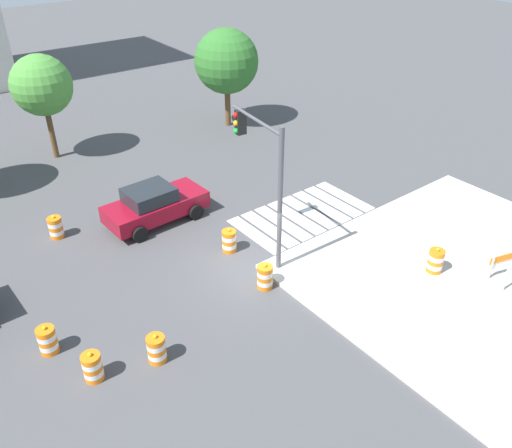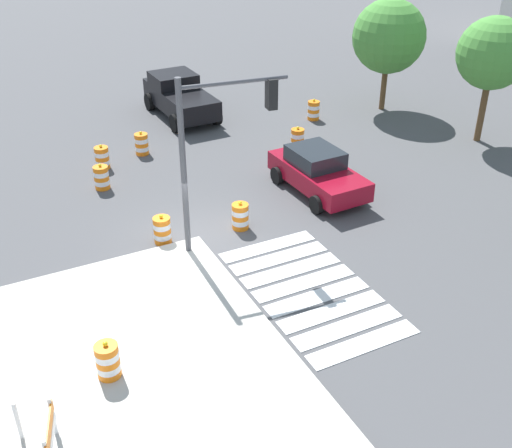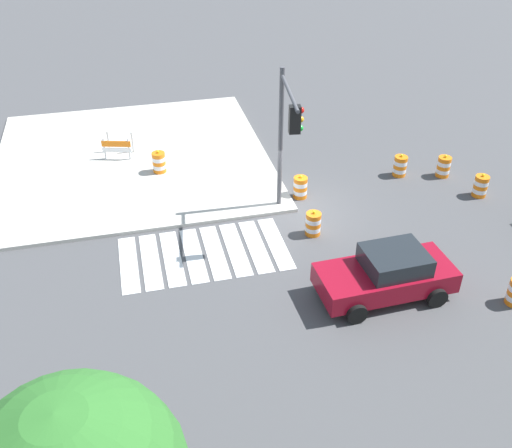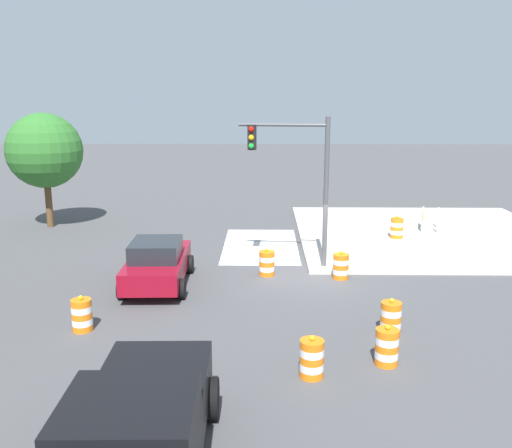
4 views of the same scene
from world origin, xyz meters
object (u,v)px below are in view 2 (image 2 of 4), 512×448
Objects in this scene: traffic_barrel_lane_center at (297,139)px; traffic_light_pole at (220,133)px; traffic_barrel_on_sidewalk at (108,361)px; traffic_barrel_median_far at (102,177)px; construction_barricade at (42,435)px; street_tree_streetside_mid at (493,54)px; traffic_barrel_near_corner at (240,216)px; pickup_truck at (179,96)px; traffic_barrel_far_curb at (162,230)px; street_tree_streetside_far at (389,36)px; traffic_barrel_crosswalk_end at (102,158)px; sports_car at (317,171)px; traffic_barrel_opposite_curb at (314,110)px; traffic_barrel_median_near at (142,144)px.

traffic_light_pole is at bearing -46.59° from traffic_barrel_lane_center.
traffic_barrel_on_sidewalk is 7.21m from traffic_light_pole.
construction_barricade is (11.73, -4.28, 0.27)m from traffic_barrel_median_far.
traffic_barrel_near_corner is at bearing -80.30° from street_tree_streetside_mid.
traffic_barrel_median_far is at bearing -146.40° from traffic_barrel_near_corner.
pickup_truck is at bearing -154.50° from traffic_barrel_lane_center.
traffic_barrel_median_far is (6.19, -5.47, -0.52)m from pickup_truck.
traffic_barrel_far_curb is 0.19× the size of street_tree_streetside_far.
traffic_barrel_near_corner is 1.00× the size of traffic_barrel_lane_center.
traffic_barrel_lane_center is at bearing -68.62° from street_tree_streetside_far.
traffic_barrel_far_curb is 1.00× the size of traffic_barrel_lane_center.
traffic_barrel_median_far is 4.77m from traffic_barrel_far_curb.
traffic_barrel_crosswalk_end is (4.40, -4.97, -0.52)m from pickup_truck.
traffic_barrel_on_sidewalk is (6.20, -9.59, -0.21)m from sports_car.
construction_barricade is (17.93, -9.75, -0.25)m from pickup_truck.
construction_barricade reaches higher than traffic_barrel_median_far.
traffic_barrel_crosswalk_end is 12.23m from traffic_barrel_on_sidewalk.
sports_car is at bearing -30.63° from traffic_barrel_opposite_curb.
pickup_truck is 0.97× the size of street_tree_streetside_mid.
street_tree_streetside_mid reaches higher than traffic_barrel_median_far.
traffic_barrel_on_sidewalk is at bearing -54.24° from street_tree_streetside_far.
traffic_barrel_far_curb is 3.99m from traffic_light_pole.
construction_barricade is at bearing -66.47° from street_tree_streetside_mid.
pickup_truck is 10.41m from street_tree_streetside_far.
construction_barricade is 9.40m from traffic_light_pole.
traffic_barrel_median_far is (-3.87, -7.09, -0.36)m from sports_car.
pickup_truck is at bearing -112.06° from street_tree_streetside_far.
traffic_barrel_near_corner is 7.12m from traffic_barrel_lane_center.
traffic_barrel_median_far is at bearing -41.45° from pickup_truck.
construction_barricade is at bearing -48.75° from traffic_barrel_near_corner.
construction_barricade is (1.67, -1.78, 0.12)m from traffic_barrel_on_sidewalk.
sports_car is 3.11× the size of construction_barricade.
sports_car is at bearing 124.68° from construction_barricade.
traffic_light_pole is at bearing 54.36° from traffic_barrel_far_curb.
construction_barricade is at bearing -48.48° from traffic_light_pole.
traffic_barrel_lane_center is (2.51, 6.11, 0.00)m from traffic_barrel_median_near.
sports_car is at bearing 36.97° from traffic_barrel_median_near.
traffic_barrel_far_curb is 1.00× the size of traffic_barrel_opposite_curb.
traffic_barrel_median_near is at bearing 179.91° from traffic_light_pole.
sports_car is at bearing 9.13° from pickup_truck.
traffic_light_pole is at bearing 13.49° from traffic_barrel_crosswalk_end.
traffic_barrel_median_far is 10.37m from traffic_barrel_on_sidewalk.
traffic_light_pole is at bearing -50.62° from traffic_barrel_near_corner.
traffic_barrel_far_curb is (10.91, -4.75, -0.52)m from pickup_truck.
traffic_barrel_near_corner is 1.00× the size of traffic_barrel_on_sidewalk.
traffic_barrel_near_corner is 1.00× the size of traffic_barrel_median_near.
traffic_barrel_median_far is at bearing -76.30° from traffic_barrel_opposite_curb.
traffic_light_pole is (7.66, 1.84, 3.46)m from traffic_barrel_crosswalk_end.
sports_car reaches higher than traffic_barrel_crosswalk_end.
street_tree_streetside_far is at bearing 99.23° from traffic_barrel_median_far.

